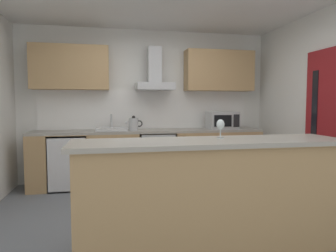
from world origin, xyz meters
name	(u,v)px	position (x,y,z in m)	size (l,w,h in m)	color
ground	(171,222)	(0.00, 0.00, -0.01)	(5.29, 4.99, 0.02)	slate
wall_back	(147,106)	(0.00, 2.06, 1.30)	(5.29, 0.12, 2.60)	white
backsplash_tile	(147,110)	(0.00, 1.99, 1.23)	(3.65, 0.02, 0.66)	white
counter_back	(150,157)	(0.00, 1.68, 0.45)	(3.77, 0.60, 0.90)	tan
counter_island	(211,195)	(0.22, -0.72, 0.51)	(2.48, 0.64, 1.01)	tan
upper_cabinets	(148,69)	(0.00, 1.83, 1.91)	(3.72, 0.32, 0.70)	tan
side_door	(328,127)	(2.13, 0.16, 1.03)	(0.08, 0.85, 2.05)	maroon
oven	(156,156)	(0.10, 1.65, 0.46)	(0.60, 0.62, 0.80)	slate
refrigerator	(69,161)	(-1.29, 1.65, 0.43)	(0.58, 0.60, 0.85)	white
microwave	(222,120)	(1.25, 1.62, 1.05)	(0.50, 0.38, 0.30)	#B7BABC
sink	(112,129)	(-0.62, 1.66, 0.93)	(0.50, 0.40, 0.26)	silver
kettle	(134,124)	(-0.27, 1.62, 1.01)	(0.29, 0.15, 0.24)	#B7BABC
range_hood	(155,77)	(0.10, 1.78, 1.79)	(0.62, 0.45, 0.72)	#B7BABC
wine_glass	(220,125)	(0.35, -0.62, 1.13)	(0.08, 0.08, 0.18)	silver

